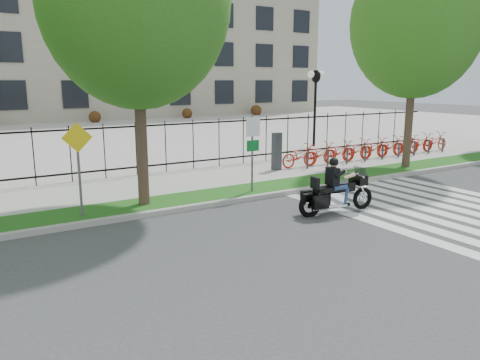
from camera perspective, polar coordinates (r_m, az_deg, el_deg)
ground at (r=11.16m, az=10.06°, el=-7.43°), size 120.00×120.00×0.00m
curb at (r=14.30m, az=-0.91°, el=-2.57°), size 60.00×0.20×0.15m
grass_verge at (r=15.02m, az=-2.58°, el=-1.88°), size 60.00×1.50×0.15m
sidewalk at (r=17.19m, az=-6.66°, el=-0.16°), size 60.00×3.50×0.15m
plaza at (r=33.74m, az=-19.55°, el=5.17°), size 80.00×34.00×0.10m
crosswalk_stripes at (r=14.71m, az=24.27°, el=-3.53°), size 5.70×8.00×0.01m
iron_fence at (r=18.58m, az=-9.05°, el=4.05°), size 30.00×0.06×2.00m
office_building at (r=53.54m, az=-25.23°, el=17.69°), size 60.00×21.90×20.15m
lamp_post_right at (r=26.15m, az=9.20°, el=10.84°), size 1.06×0.70×4.25m
street_tree_2 at (r=20.62m, az=20.68°, el=17.45°), size 5.12×5.12×8.70m
bike_share_station at (r=22.53m, az=15.92°, el=3.79°), size 11.08×0.86×1.50m
sign_pole_regulatory at (r=14.93m, az=1.55°, el=4.55°), size 0.50×0.09×2.50m
sign_pole_warning at (r=12.81m, az=-19.11°, el=2.66°), size 0.78×0.09×2.49m
motorcycle_rider at (r=13.43m, az=11.71°, el=-1.31°), size 2.50×0.84×1.93m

